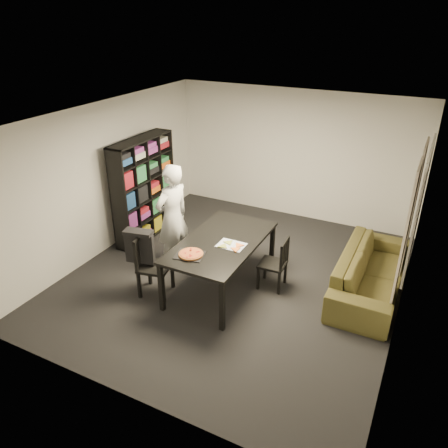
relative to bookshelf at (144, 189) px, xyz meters
The scene contains 16 objects.
room 2.26m from the bookshelf, 15.56° to the right, with size 5.01×5.51×2.61m.
window_pane 4.67m from the bookshelf, ahead, with size 0.02×1.40×1.60m, color black.
window_frame 4.67m from the bookshelf, ahead, with size 0.03×1.52×1.72m, color white.
curtain_left 4.59m from the bookshelf, ahead, with size 0.03×0.70×2.25m, color #B8AB9D.
curtain_right 4.59m from the bookshelf, ahead, with size 0.03×0.70×2.25m, color #B8AB9D.
bookshelf is the anchor object (origin of this frame).
dining_table 2.28m from the bookshelf, 24.10° to the right, with size 1.08×1.94×0.81m.
chair_left 1.98m from the bookshelf, 52.81° to the right, with size 0.53×0.53×0.97m.
chair_right 2.95m from the bookshelf, 11.05° to the right, with size 0.41×0.41×0.85m.
draped_jacket 1.89m from the bookshelf, 56.42° to the right, with size 0.46×0.27×0.53m.
person 1.32m from the bookshelf, 34.00° to the right, with size 0.66×0.43×1.81m, color silver.
baking_tray 2.41m from the bookshelf, 38.84° to the right, with size 0.40×0.32×0.01m, color black.
pepperoni_pizza 2.41m from the bookshelf, 38.47° to the right, with size 0.35×0.35×0.03m.
kitchen_towel 2.47m from the bookshelf, 23.32° to the right, with size 0.40×0.30×0.01m, color white.
pizza_slices 2.50m from the bookshelf, 23.87° to the right, with size 0.37×0.31×0.01m, color gold, non-canonical shape.
sofa 4.21m from the bookshelf, ahead, with size 2.26×0.88×0.66m, color #45431B.
Camera 1 is at (2.55, -5.44, 3.94)m, focal length 35.00 mm.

